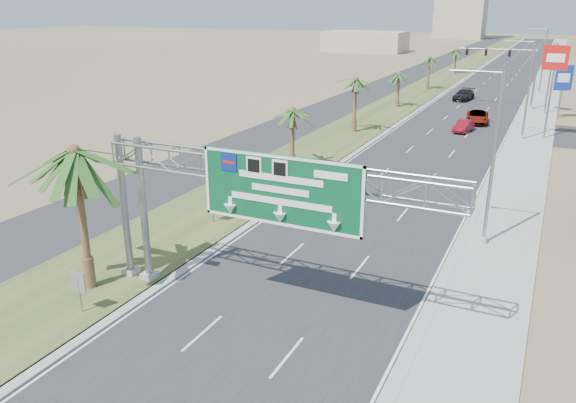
# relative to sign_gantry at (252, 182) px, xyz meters

# --- Properties ---
(road) EXTENTS (12.00, 300.00, 0.02)m
(road) POSITION_rel_sign_gantry_xyz_m (1.06, 100.07, -6.05)
(road) COLOR #28282B
(road) RESTS_ON ground
(sidewalk_right) EXTENTS (4.00, 300.00, 0.10)m
(sidewalk_right) POSITION_rel_sign_gantry_xyz_m (9.56, 100.07, -6.01)
(sidewalk_right) COLOR #9E9B93
(sidewalk_right) RESTS_ON ground
(median_grass) EXTENTS (7.00, 300.00, 0.12)m
(median_grass) POSITION_rel_sign_gantry_xyz_m (-8.94, 100.07, -6.00)
(median_grass) COLOR #3B5023
(median_grass) RESTS_ON ground
(opposing_road) EXTENTS (8.00, 300.00, 0.02)m
(opposing_road) POSITION_rel_sign_gantry_xyz_m (-15.94, 100.07, -6.05)
(opposing_road) COLOR #28282B
(opposing_road) RESTS_ON ground
(sign_gantry) EXTENTS (16.75, 1.24, 7.50)m
(sign_gantry) POSITION_rel_sign_gantry_xyz_m (0.00, 0.00, 0.00)
(sign_gantry) COLOR gray
(sign_gantry) RESTS_ON ground
(palm_near) EXTENTS (5.70, 5.70, 8.35)m
(palm_near) POSITION_rel_sign_gantry_xyz_m (-8.14, -1.93, 0.87)
(palm_near) COLOR brown
(palm_near) RESTS_ON ground
(palm_row_b) EXTENTS (3.99, 3.99, 5.95)m
(palm_row_b) POSITION_rel_sign_gantry_xyz_m (-8.44, 22.07, -1.16)
(palm_row_b) COLOR brown
(palm_row_b) RESTS_ON ground
(palm_row_c) EXTENTS (3.99, 3.99, 6.75)m
(palm_row_c) POSITION_rel_sign_gantry_xyz_m (-8.44, 38.07, -0.39)
(palm_row_c) COLOR brown
(palm_row_c) RESTS_ON ground
(palm_row_d) EXTENTS (3.99, 3.99, 5.45)m
(palm_row_d) POSITION_rel_sign_gantry_xyz_m (-8.44, 56.07, -1.64)
(palm_row_d) COLOR brown
(palm_row_d) RESTS_ON ground
(palm_row_e) EXTENTS (3.99, 3.99, 6.15)m
(palm_row_e) POSITION_rel_sign_gantry_xyz_m (-8.44, 75.07, -0.97)
(palm_row_e) COLOR brown
(palm_row_e) RESTS_ON ground
(palm_row_f) EXTENTS (3.99, 3.99, 5.75)m
(palm_row_f) POSITION_rel_sign_gantry_xyz_m (-8.44, 100.07, -1.35)
(palm_row_f) COLOR brown
(palm_row_f) RESTS_ON ground
(streetlight_near) EXTENTS (3.27, 0.44, 10.00)m
(streetlight_near) POSITION_rel_sign_gantry_xyz_m (8.36, 12.07, -1.36)
(streetlight_near) COLOR gray
(streetlight_near) RESTS_ON ground
(streetlight_mid) EXTENTS (3.27, 0.44, 10.00)m
(streetlight_mid) POSITION_rel_sign_gantry_xyz_m (8.36, 42.07, -1.36)
(streetlight_mid) COLOR gray
(streetlight_mid) RESTS_ON ground
(streetlight_far) EXTENTS (3.27, 0.44, 10.00)m
(streetlight_far) POSITION_rel_sign_gantry_xyz_m (8.36, 78.07, -1.36)
(streetlight_far) COLOR gray
(streetlight_far) RESTS_ON ground
(signal_mast) EXTENTS (10.28, 0.71, 8.00)m
(signal_mast) POSITION_rel_sign_gantry_xyz_m (6.23, 62.05, -1.21)
(signal_mast) COLOR gray
(signal_mast) RESTS_ON ground
(median_signback_a) EXTENTS (0.75, 0.08, 2.08)m
(median_signback_a) POSITION_rel_sign_gantry_xyz_m (-6.74, -3.93, -4.61)
(median_signback_a) COLOR gray
(median_signback_a) RESTS_ON ground
(median_signback_b) EXTENTS (0.75, 0.08, 2.08)m
(median_signback_b) POSITION_rel_sign_gantry_xyz_m (-7.44, 8.07, -4.61)
(median_signback_b) COLOR gray
(median_signback_b) RESTS_ON ground
(building_distant_left) EXTENTS (24.00, 14.00, 6.00)m
(building_distant_left) POSITION_rel_sign_gantry_xyz_m (-43.94, 150.07, -3.06)
(building_distant_left) COLOR tan
(building_distant_left) RESTS_ON ground
(car_left_lane) EXTENTS (2.03, 4.50, 1.50)m
(car_left_lane) POSITION_rel_sign_gantry_xyz_m (-4.22, 19.60, -5.31)
(car_left_lane) COLOR black
(car_left_lane) RESTS_ON ground
(car_mid_lane) EXTENTS (1.90, 4.07, 1.29)m
(car_mid_lane) POSITION_rel_sign_gantry_xyz_m (2.43, 43.52, -5.41)
(car_mid_lane) COLOR maroon
(car_mid_lane) RESTS_ON ground
(car_right_lane) EXTENTS (3.05, 5.57, 1.48)m
(car_right_lane) POSITION_rel_sign_gantry_xyz_m (3.06, 49.21, -5.32)
(car_right_lane) COLOR gray
(car_right_lane) RESTS_ON ground
(car_far) EXTENTS (2.74, 5.55, 1.55)m
(car_far) POSITION_rel_sign_gantry_xyz_m (-1.22, 66.41, -5.28)
(car_far) COLOR black
(car_far) RESTS_ON ground
(pole_sign_red_near) EXTENTS (2.40, 0.38, 9.68)m
(pole_sign_red_near) POSITION_rel_sign_gantry_xyz_m (10.60, 43.61, 1.61)
(pole_sign_red_near) COLOR gray
(pole_sign_red_near) RESTS_ON ground
(pole_sign_blue) EXTENTS (1.98, 0.97, 6.72)m
(pole_sign_blue) POSITION_rel_sign_gantry_xyz_m (11.67, 56.29, -1.25)
(pole_sign_blue) COLOR gray
(pole_sign_blue) RESTS_ON ground
(pole_sign_red_far) EXTENTS (2.14, 1.13, 8.82)m
(pole_sign_red_far) POSITION_rel_sign_gantry_xyz_m (10.06, 59.41, 0.93)
(pole_sign_red_far) COLOR gray
(pole_sign_red_far) RESTS_ON ground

